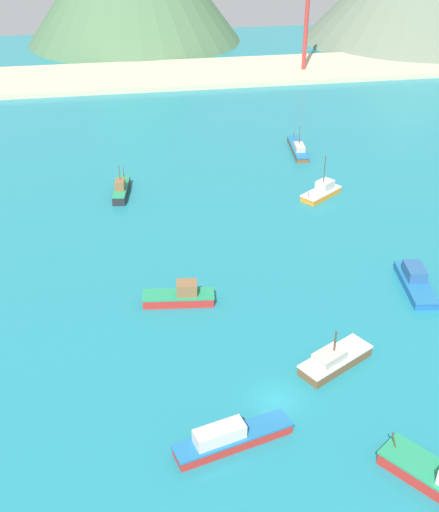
% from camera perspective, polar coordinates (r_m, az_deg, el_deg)
% --- Properties ---
extents(ground, '(260.00, 280.00, 0.50)m').
position_cam_1_polar(ground, '(87.22, 0.22, 0.65)').
color(ground, teal).
extents(fishing_boat_1, '(7.48, 6.48, 6.75)m').
position_cam_1_polar(fishing_boat_1, '(102.11, 9.08, 5.69)').
color(fishing_boat_1, orange).
rests_on(fishing_boat_1, ground).
extents(fishing_boat_3, '(4.29, 9.91, 2.35)m').
position_cam_1_polar(fishing_boat_3, '(82.02, 16.99, -2.13)').
color(fishing_boat_3, '#1E5BA8').
rests_on(fishing_boat_3, ground).
extents(fishing_boat_6, '(3.43, 11.38, 5.06)m').
position_cam_1_polar(fishing_boat_6, '(118.69, 6.99, 9.43)').
color(fishing_boat_6, brown).
rests_on(fishing_boat_6, ground).
extents(fishing_boat_7, '(8.67, 3.52, 2.81)m').
position_cam_1_polar(fishing_boat_7, '(75.71, -3.51, -3.56)').
color(fishing_boat_7, red).
rests_on(fishing_boat_7, ground).
extents(fishing_boat_8, '(11.21, 4.99, 2.48)m').
position_cam_1_polar(fishing_boat_8, '(58.82, 0.91, -15.80)').
color(fishing_boat_8, red).
rests_on(fishing_boat_8, ground).
extents(fishing_boat_9, '(3.22, 8.59, 5.19)m').
position_cam_1_polar(fishing_boat_9, '(102.32, -8.70, 5.86)').
color(fishing_boat_9, '#232328').
rests_on(fishing_boat_9, ground).
extents(fishing_boat_13, '(8.72, 6.54, 4.53)m').
position_cam_1_polar(fishing_boat_13, '(67.63, 10.14, -9.03)').
color(fishing_boat_13, brown).
rests_on(fishing_boat_13, ground).
extents(beach_strip, '(247.00, 24.58, 1.20)m').
position_cam_1_polar(beach_strip, '(165.37, -5.12, 15.70)').
color(beach_strip, '#C6B793').
rests_on(beach_strip, ground).
extents(radio_tower, '(3.26, 2.61, 32.63)m').
position_cam_1_polar(radio_tower, '(165.79, 7.82, 21.27)').
color(radio_tower, '#B7332D').
rests_on(radio_tower, ground).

